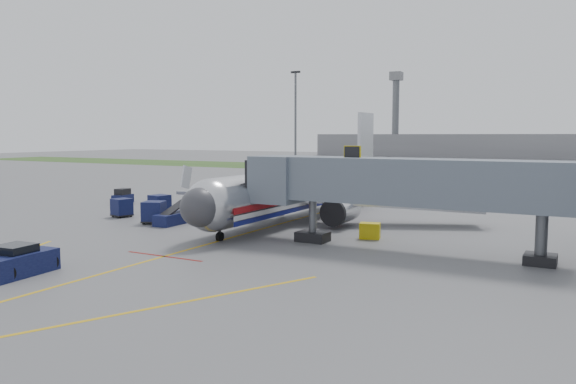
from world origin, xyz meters
The scene contains 16 objects.
ground centered at (0.00, 0.00, 0.00)m, with size 400.00×400.00×0.00m, color #565659.
grass_strip centered at (0.00, 90.00, 0.01)m, with size 300.00×25.00×0.01m, color #2D4C1E.
apron_markings centered at (0.00, -7.40, 0.00)m, with size 21.52×50.00×0.01m.
airliner centered at (0.00, 15.25, 2.65)m, with size 32.10×35.67×10.25m.
jet_bridge centered at (12.86, 5.00, 4.47)m, with size 25.30×4.00×6.90m.
light_mast_left centered at (-30.00, 70.00, 10.78)m, with size 2.00×0.44×20.40m.
distant_terminal centered at (-10.00, 170.00, 4.00)m, with size 120.00×14.00×8.00m, color slate.
control_tower centered at (-40.00, 165.00, 17.33)m, with size 4.00×4.00×30.00m.
pushback_tug centered at (-4.00, -11.47, 0.70)m, with size 2.81×4.21×1.67m.
baggage_tug centered at (-22.59, 14.97, 0.74)m, with size 1.51×2.52×1.68m.
baggage_cart_a centered at (-9.71, 5.82, 0.98)m, with size 2.31×2.31×1.92m.
baggage_cart_b centered at (-15.05, 7.35, 0.88)m, with size 1.94×1.94×1.72m.
baggage_cart_c centered at (-13.40, 10.70, 0.93)m, with size 1.97×1.97×1.83m.
belt_loader centered at (-7.94, 6.34, 0.56)m, with size 1.69×4.67×2.25m.
ground_power_cart centered at (9.23, 8.00, 0.58)m, with size 1.65×1.29×1.17m.
ramp_worker centered at (-8.41, 8.57, 0.81)m, with size 0.59×0.39×1.62m, color #A0E71B.
Camera 1 is at (23.59, -30.71, 7.61)m, focal length 35.00 mm.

